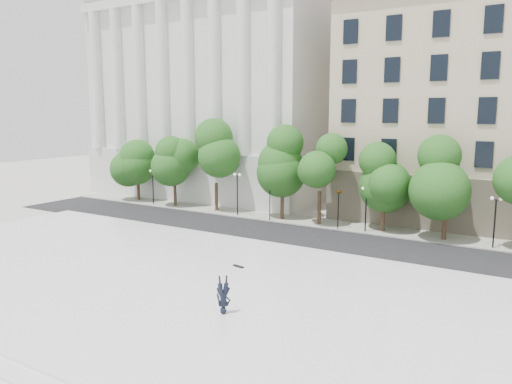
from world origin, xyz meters
TOP-DOWN VIEW (x-y plane):
  - ground at (0.00, 0.00)m, footprint 160.00×160.00m
  - plaza at (0.00, 3.00)m, footprint 44.00×22.00m
  - street at (0.00, 18.00)m, footprint 60.00×8.00m
  - far_sidewalk at (0.00, 24.00)m, footprint 60.00×4.00m
  - building_west at (-17.00, 38.57)m, footprint 31.50×27.65m
  - traffic_light_west at (-2.42, 22.30)m, footprint 0.35×1.59m
  - traffic_light_east at (4.71, 22.30)m, footprint 0.87×1.56m
  - person_lying at (7.49, 0.42)m, footprint 1.82×1.99m
  - skateboard at (3.86, 7.25)m, footprint 0.88×0.38m
  - street_trees at (-1.79, 23.54)m, footprint 45.16×4.97m
  - lamp_posts at (0.01, 22.60)m, footprint 36.40×0.28m

SIDE VIEW (x-z plane):
  - ground at x=0.00m, z-range 0.00..0.00m
  - street at x=0.00m, z-range 0.00..0.02m
  - far_sidewalk at x=0.00m, z-range 0.00..0.12m
  - plaza at x=0.00m, z-range 0.00..0.45m
  - skateboard at x=3.86m, z-range 0.45..0.54m
  - person_lying at x=7.49m, z-range 0.45..0.99m
  - lamp_posts at x=0.01m, z-range 0.69..5.13m
  - traffic_light_east at x=4.71m, z-range 1.54..5.67m
  - traffic_light_west at x=-2.42m, z-range 1.56..5.70m
  - street_trees at x=-1.79m, z-range 1.33..9.48m
  - building_west at x=-17.00m, z-range 0.09..25.69m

